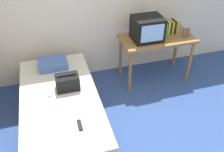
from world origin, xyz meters
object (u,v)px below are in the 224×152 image
remote_dark (80,125)px  remote_silver (49,93)px  desk (157,43)px  water_bottle (165,32)px  pillow (53,64)px  handbag (67,82)px  book_row (172,27)px  tv (147,29)px  magazine (52,120)px  bed (62,111)px  picture_frame (186,33)px

remote_dark → remote_silver: size_ratio=1.08×
desk → remote_dark: 1.94m
water_bottle → pillow: water_bottle is taller
remote_dark → handbag: bearing=92.4°
remote_silver → book_row: bearing=18.3°
water_bottle → book_row: 0.25m
pillow → handbag: handbag is taller
tv → book_row: bearing=12.2°
pillow → desk: bearing=-0.6°
handbag → magazine: size_ratio=1.03×
tv → pillow: tv is taller
pillow → magazine: (-0.11, -1.09, -0.05)m
desk → remote_silver: desk is taller
book_row → bed: bearing=-158.4°
handbag → picture_frame: bearing=12.4°
tv → remote_silver: (-1.57, -0.57, -0.43)m
water_bottle → pillow: (-1.73, 0.08, -0.32)m
water_bottle → magazine: bearing=-151.4°
magazine → remote_silver: 0.48m
water_bottle → remote_silver: (-1.85, -0.53, -0.36)m
bed → handbag: size_ratio=6.67×
pillow → remote_dark: bearing=-82.4°
tv → remote_dark: tv is taller
bed → tv: (1.45, 0.66, 0.70)m
pillow → tv: bearing=-1.4°
remote_silver → water_bottle: bearing=15.9°
water_bottle → magazine: size_ratio=0.75×
desk → picture_frame: size_ratio=7.55×
desk → remote_silver: bearing=-161.5°
water_bottle → remote_dark: (-1.57, -1.18, -0.36)m
desk → pillow: desk is taller
picture_frame → remote_silver: (-2.18, -0.46, -0.33)m
handbag → remote_dark: bearing=-87.6°
remote_dark → remote_silver: same height
remote_silver → pillow: bearing=79.3°
magazine → desk: bearing=31.4°
desk → book_row: 0.37m
bed → remote_silver: remote_silver is taller
tv → magazine: size_ratio=1.52×
bed → pillow: bearing=90.4°
picture_frame → remote_silver: bearing=-168.0°
magazine → remote_silver: remote_silver is taller
bed → tv: bearing=24.5°
remote_silver → magazine: bearing=-89.9°
tv → remote_dark: size_ratio=2.82×
remote_dark → tv: bearing=43.7°
desk → pillow: (-1.64, 0.02, -0.11)m
water_bottle → desk: bearing=145.3°
bed → remote_silver: (-0.12, 0.09, 0.27)m
remote_dark → pillow: bearing=97.6°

